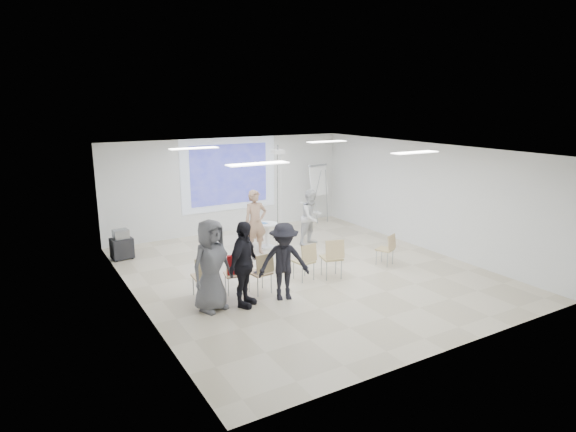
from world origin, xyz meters
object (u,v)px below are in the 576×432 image
pedestal_table (267,234)px  chair_center (306,259)px  chair_left_mid (234,272)px  laptop (260,271)px  chair_right_inner (333,255)px  audience_mid (284,256)px  player_left (255,218)px  chair_left_inner (262,270)px  audience_left (244,258)px  player_right (312,214)px  chair_far_left (204,274)px  audience_outer (211,260)px  flipchart_easel (319,180)px  chair_right_far (388,247)px  av_cart (122,245)px

pedestal_table → chair_center: size_ratio=0.84×
chair_left_mid → chair_center: size_ratio=0.94×
laptop → chair_right_inner: bearing=170.1°
audience_mid → player_left: bearing=91.9°
chair_left_inner → audience_mid: bearing=-66.6°
audience_left → chair_center: bearing=-21.4°
player_right → audience_left: 4.66m
chair_left_mid → audience_left: size_ratio=0.41×
chair_far_left → audience_mid: size_ratio=0.49×
laptop → player_right: bearing=-146.4°
player_right → chair_far_left: 4.71m
audience_mid → chair_left_inner: bearing=137.7°
chair_right_inner → audience_left: size_ratio=0.48×
pedestal_table → chair_left_mid: bearing=-129.9°
player_right → chair_center: (-1.73, -2.42, -0.37)m
chair_far_left → audience_outer: size_ratio=0.44×
flipchart_easel → chair_right_far: bearing=-108.9°
flipchart_easel → chair_far_left: bearing=-152.3°
pedestal_table → chair_left_inner: chair_left_inner is taller
chair_left_inner → chair_far_left: bearing=154.4°
chair_right_far → laptop: size_ratio=2.42×
chair_left_mid → audience_outer: audience_outer is taller
chair_far_left → audience_mid: audience_mid is taller
player_left → chair_right_far: (2.47, -2.57, -0.52)m
chair_right_far → audience_mid: 3.43m
player_left → chair_right_inner: (0.71, -2.64, -0.43)m
player_left → chair_right_inner: bearing=-70.7°
laptop → audience_outer: size_ratio=0.16×
laptop → chair_left_inner: bearing=88.7°
pedestal_table → audience_outer: 4.34m
chair_left_inner → flipchart_easel: size_ratio=0.45×
player_left → audience_left: (-1.77, -3.00, 0.02)m
chair_center → laptop: chair_center is taller
chair_left_mid → flipchart_easel: size_ratio=0.41×
chair_far_left → player_left: bearing=47.6°
laptop → audience_outer: 1.38m
flipchart_easel → audience_outer: bearing=-148.7°
av_cart → player_left: bearing=-29.0°
chair_center → chair_far_left: bearing=168.9°
pedestal_table → av_cart: size_ratio=0.94×
audience_left → audience_outer: bearing=126.8°
pedestal_table → laptop: (-1.69, -2.83, 0.08)m
chair_left_mid → audience_mid: bearing=-33.1°
chair_center → chair_right_inner: 0.66m
player_right → audience_left: audience_left is taller
pedestal_table → laptop: 3.30m
chair_center → av_cart: 5.10m
player_left → chair_far_left: size_ratio=2.17×
pedestal_table → laptop: bearing=-120.9°
player_right → chair_left_mid: (-3.50, -2.31, -0.40)m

